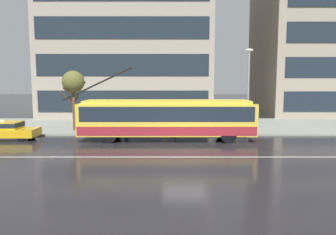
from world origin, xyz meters
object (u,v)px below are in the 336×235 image
Objects in this scene: pedestrian_approaching_curb at (126,112)px; taxi_queued_behind_bus at (3,130)px; street_lamp at (247,83)px; trolleybus at (166,118)px; pedestrian_at_shelter at (165,110)px; pedestrian_walking_past at (174,112)px; street_tree_bare at (72,83)px.

taxi_queued_behind_bus is at bearing -160.94° from pedestrian_approaching_curb.
pedestrian_approaching_curb is 9.56m from street_lamp.
street_lamp is at bearing 6.77° from taxi_queued_behind_bus.
trolleybus reaches higher than pedestrian_approaching_curb.
pedestrian_approaching_curb is at bearing 136.46° from trolleybus.
taxi_queued_behind_bus is 17.89m from street_lamp.
pedestrian_approaching_curb reaches higher than pedestrian_at_shelter.
street_lamp is at bearing -6.52° from pedestrian_walking_past.
taxi_queued_behind_bus is 0.91× the size of street_tree_bare.
street_tree_bare is at bearing 155.31° from trolleybus.
pedestrian_approaching_curb is 0.42× the size of street_tree_bare.
pedestrian_at_shelter is 0.99× the size of pedestrian_approaching_curb.
taxi_queued_behind_bus is at bearing -173.23° from street_lamp.
street_lamp is at bearing -4.71° from pedestrian_approaching_curb.
pedestrian_at_shelter is at bearing 18.51° from taxi_queued_behind_bus.
trolleybus is at bearing -88.55° from pedestrian_at_shelter.
trolleybus is 6.60× the size of pedestrian_at_shelter.
street_lamp is at bearing -15.27° from pedestrian_at_shelter.
pedestrian_walking_past is (0.73, -1.07, -0.11)m from pedestrian_at_shelter.
trolleybus is 3.94m from pedestrian_at_shelter.
street_lamp is (6.11, 2.23, 2.38)m from trolleybus.
pedestrian_approaching_curb is at bearing 175.29° from street_lamp.
pedestrian_approaching_curb is 3.78m from pedestrian_walking_past.
pedestrian_at_shelter is 1.30m from pedestrian_walking_past.
trolleybus reaches higher than pedestrian_at_shelter.
street_tree_bare is (-7.44, 3.42, 2.37)m from trolleybus.
street_lamp is (5.48, -0.63, 2.26)m from pedestrian_walking_past.
street_lamp is (17.48, 2.08, 3.21)m from taxi_queued_behind_bus.
street_lamp is 1.33× the size of street_tree_bare.
street_tree_bare reaches higher than pedestrian_at_shelter.
pedestrian_at_shelter is at bearing 91.45° from trolleybus.
trolleybus is at bearing -43.54° from pedestrian_approaching_curb.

